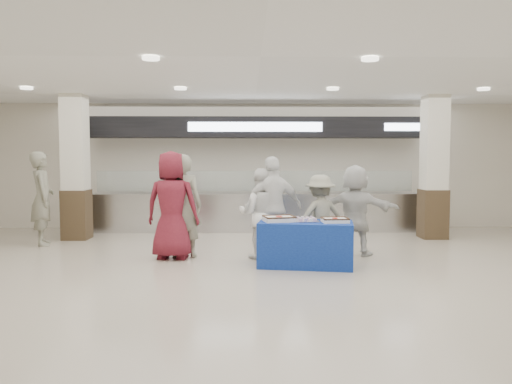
{
  "coord_description": "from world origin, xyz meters",
  "views": [
    {
      "loc": [
        -0.18,
        -6.92,
        1.83
      ],
      "look_at": [
        -0.04,
        1.6,
        1.23
      ],
      "focal_mm": 35.0,
      "sensor_mm": 36.0,
      "label": 1
    }
  ],
  "objects_px": {
    "soldier_b": "(320,217)",
    "display_table": "(305,244)",
    "soldier_a": "(183,206)",
    "civilian_maroon": "(172,205)",
    "soldier_bg": "(42,198)",
    "chef_short": "(273,208)",
    "cupcake_tray": "(306,219)",
    "sheet_cake_left": "(279,218)",
    "sheet_cake_right": "(335,220)",
    "civilian_white": "(355,210)",
    "chef_tall": "(260,213)"
  },
  "relations": [
    {
      "from": "soldier_b",
      "to": "display_table",
      "type": "bearing_deg",
      "value": 44.53
    },
    {
      "from": "soldier_a",
      "to": "soldier_b",
      "type": "height_order",
      "value": "soldier_a"
    },
    {
      "from": "civilian_maroon",
      "to": "soldier_bg",
      "type": "relative_size",
      "value": 1.0
    },
    {
      "from": "chef_short",
      "to": "soldier_bg",
      "type": "distance_m",
      "value": 4.95
    },
    {
      "from": "chef_short",
      "to": "cupcake_tray",
      "type": "bearing_deg",
      "value": 113.7
    },
    {
      "from": "display_table",
      "to": "sheet_cake_left",
      "type": "xyz_separation_m",
      "value": [
        -0.44,
        0.05,
        0.43
      ]
    },
    {
      "from": "sheet_cake_right",
      "to": "civilian_white",
      "type": "xyz_separation_m",
      "value": [
        0.56,
        1.03,
        0.05
      ]
    },
    {
      "from": "chef_tall",
      "to": "civilian_maroon",
      "type": "bearing_deg",
      "value": 6.77
    },
    {
      "from": "soldier_b",
      "to": "civilian_white",
      "type": "distance_m",
      "value": 0.76
    },
    {
      "from": "sheet_cake_right",
      "to": "soldier_a",
      "type": "distance_m",
      "value": 2.78
    },
    {
      "from": "sheet_cake_right",
      "to": "chef_tall",
      "type": "xyz_separation_m",
      "value": [
        -1.21,
        0.77,
        0.02
      ]
    },
    {
      "from": "civilian_maroon",
      "to": "chef_short",
      "type": "bearing_deg",
      "value": -172.73
    },
    {
      "from": "display_table",
      "to": "civilian_maroon",
      "type": "relative_size",
      "value": 0.8
    },
    {
      "from": "sheet_cake_right",
      "to": "soldier_a",
      "type": "bearing_deg",
      "value": 160.8
    },
    {
      "from": "soldier_bg",
      "to": "chef_short",
      "type": "bearing_deg",
      "value": -130.25
    },
    {
      "from": "soldier_a",
      "to": "chef_tall",
      "type": "distance_m",
      "value": 1.42
    },
    {
      "from": "sheet_cake_right",
      "to": "civilian_maroon",
      "type": "relative_size",
      "value": 0.23
    },
    {
      "from": "sheet_cake_left",
      "to": "soldier_a",
      "type": "distance_m",
      "value": 1.87
    },
    {
      "from": "sheet_cake_left",
      "to": "sheet_cake_right",
      "type": "relative_size",
      "value": 1.29
    },
    {
      "from": "display_table",
      "to": "chef_tall",
      "type": "distance_m",
      "value": 1.09
    },
    {
      "from": "sheet_cake_left",
      "to": "cupcake_tray",
      "type": "xyz_separation_m",
      "value": [
        0.46,
        -0.01,
        -0.02
      ]
    },
    {
      "from": "display_table",
      "to": "soldier_bg",
      "type": "bearing_deg",
      "value": 167.29
    },
    {
      "from": "sheet_cake_left",
      "to": "cupcake_tray",
      "type": "bearing_deg",
      "value": -1.05
    },
    {
      "from": "sheet_cake_left",
      "to": "display_table",
      "type": "bearing_deg",
      "value": -6.52
    },
    {
      "from": "civilian_maroon",
      "to": "soldier_a",
      "type": "relative_size",
      "value": 1.03
    },
    {
      "from": "sheet_cake_right",
      "to": "chef_short",
      "type": "xyz_separation_m",
      "value": [
        -0.98,
        0.74,
        0.13
      ]
    },
    {
      "from": "cupcake_tray",
      "to": "soldier_bg",
      "type": "relative_size",
      "value": 0.22
    },
    {
      "from": "soldier_b",
      "to": "civilian_white",
      "type": "relative_size",
      "value": 0.9
    },
    {
      "from": "chef_tall",
      "to": "soldier_a",
      "type": "bearing_deg",
      "value": -0.16
    },
    {
      "from": "cupcake_tray",
      "to": "soldier_a",
      "type": "bearing_deg",
      "value": 160.31
    },
    {
      "from": "soldier_b",
      "to": "civilian_white",
      "type": "bearing_deg",
      "value": -175.61
    },
    {
      "from": "sheet_cake_right",
      "to": "soldier_a",
      "type": "height_order",
      "value": "soldier_a"
    },
    {
      "from": "sheet_cake_left",
      "to": "civilian_maroon",
      "type": "xyz_separation_m",
      "value": [
        -1.88,
        0.59,
        0.17
      ]
    },
    {
      "from": "soldier_a",
      "to": "civilian_white",
      "type": "height_order",
      "value": "soldier_a"
    },
    {
      "from": "display_table",
      "to": "sheet_cake_right",
      "type": "height_order",
      "value": "sheet_cake_right"
    },
    {
      "from": "civilian_maroon",
      "to": "soldier_bg",
      "type": "height_order",
      "value": "soldier_bg"
    },
    {
      "from": "chef_short",
      "to": "civilian_white",
      "type": "bearing_deg",
      "value": 173.0
    },
    {
      "from": "display_table",
      "to": "soldier_a",
      "type": "bearing_deg",
      "value": 168.48
    },
    {
      "from": "civilian_maroon",
      "to": "chef_short",
      "type": "xyz_separation_m",
      "value": [
        1.82,
        0.0,
        -0.05
      ]
    },
    {
      "from": "soldier_a",
      "to": "soldier_b",
      "type": "relative_size",
      "value": 1.25
    },
    {
      "from": "soldier_b",
      "to": "civilian_maroon",
      "type": "bearing_deg",
      "value": -17.95
    },
    {
      "from": "display_table",
      "to": "civilian_maroon",
      "type": "distance_m",
      "value": 2.48
    },
    {
      "from": "civilian_white",
      "to": "soldier_a",
      "type": "bearing_deg",
      "value": 23.18
    },
    {
      "from": "civilian_maroon",
      "to": "chef_tall",
      "type": "distance_m",
      "value": 1.59
    },
    {
      "from": "soldier_a",
      "to": "chef_tall",
      "type": "height_order",
      "value": "soldier_a"
    },
    {
      "from": "sheet_cake_left",
      "to": "soldier_bg",
      "type": "height_order",
      "value": "soldier_bg"
    },
    {
      "from": "sheet_cake_right",
      "to": "chef_tall",
      "type": "relative_size",
      "value": 0.27
    },
    {
      "from": "sheet_cake_right",
      "to": "soldier_b",
      "type": "xyz_separation_m",
      "value": [
        -0.14,
        0.74,
        -0.04
      ]
    },
    {
      "from": "sheet_cake_right",
      "to": "sheet_cake_left",
      "type": "bearing_deg",
      "value": 170.85
    },
    {
      "from": "sheet_cake_left",
      "to": "civilian_maroon",
      "type": "distance_m",
      "value": 1.98
    }
  ]
}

